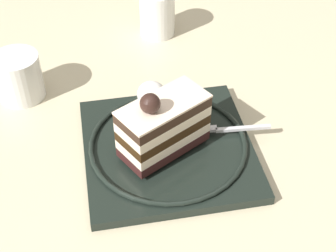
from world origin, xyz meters
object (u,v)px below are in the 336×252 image
dessert_plate (168,147)px  drink_glass_far (19,79)px  cake_slice (163,125)px  drink_glass_near (157,15)px  fork (227,128)px  whipped_cream_dollop (153,94)px

dessert_plate → drink_glass_far: (-0.13, -0.23, 0.02)m
dessert_plate → drink_glass_far: drink_glass_far is taller
cake_slice → drink_glass_near: size_ratio=1.55×
fork → drink_glass_far: size_ratio=1.60×
drink_glass_far → drink_glass_near: bearing=129.6°
fork → whipped_cream_dollop: bearing=-118.5°
fork → drink_glass_near: drink_glass_near is taller
cake_slice → whipped_cream_dollop: size_ratio=3.02×
drink_glass_far → dessert_plate: bearing=59.9°
whipped_cream_dollop → fork: whipped_cream_dollop is taller
fork → drink_glass_far: 0.34m
cake_slice → drink_glass_far: bearing=-122.8°
whipped_cream_dollop → drink_glass_far: 0.22m
dessert_plate → whipped_cream_dollop: bearing=-165.4°
dessert_plate → drink_glass_near: drink_glass_near is taller
whipped_cream_dollop → dessert_plate: bearing=14.6°
fork → drink_glass_near: (-0.29, -0.10, 0.02)m
cake_slice → fork: (-0.03, 0.09, -0.04)m
dessert_plate → drink_glass_near: 0.32m
dessert_plate → cake_slice: cake_slice is taller
whipped_cream_dollop → drink_glass_far: bearing=-104.2°
cake_slice → whipped_cream_dollop: (-0.09, -0.01, -0.02)m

